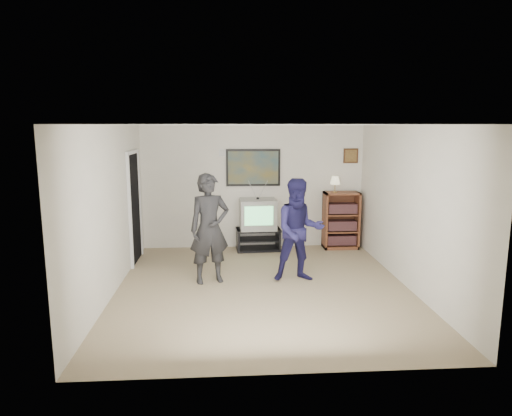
{
  "coord_description": "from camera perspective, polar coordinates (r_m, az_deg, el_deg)",
  "views": [
    {
      "loc": [
        -0.56,
        -6.72,
        2.49
      ],
      "look_at": [
        -0.07,
        0.65,
        1.15
      ],
      "focal_mm": 32.0,
      "sensor_mm": 36.0,
      "label": 1
    }
  ],
  "objects": [
    {
      "name": "air_vent",
      "position": [
        9.22,
        -3.79,
        6.9
      ],
      "size": [
        0.28,
        0.02,
        0.14
      ],
      "primitive_type": "cube",
      "color": "white",
      "rests_on": "room_shell"
    },
    {
      "name": "controller_left",
      "position": [
        7.44,
        -5.99,
        0.33
      ],
      "size": [
        0.07,
        0.14,
        0.04
      ],
      "primitive_type": "cube",
      "rotation": [
        0.0,
        0.0,
        -0.26
      ],
      "color": "white",
      "rests_on": "person_tall"
    },
    {
      "name": "small_picture",
      "position": [
        9.57,
        11.76,
        6.41
      ],
      "size": [
        0.3,
        0.03,
        0.3
      ],
      "primitive_type": "cube",
      "color": "black",
      "rests_on": "room_shell"
    },
    {
      "name": "person_short",
      "position": [
        7.34,
        5.41,
        -2.8
      ],
      "size": [
        0.84,
        0.67,
        1.67
      ],
      "primitive_type": "imported",
      "rotation": [
        0.0,
        0.0,
        0.04
      ],
      "color": "#1C1947",
      "rests_on": "room_shell"
    },
    {
      "name": "media_stand",
      "position": [
        9.26,
        0.28,
        -3.91
      ],
      "size": [
        0.91,
        0.54,
        0.44
      ],
      "rotation": [
        0.0,
        0.0,
        0.06
      ],
      "color": "black",
      "rests_on": "room_shell"
    },
    {
      "name": "table_lamp",
      "position": [
        9.31,
        9.85,
        2.92
      ],
      "size": [
        0.2,
        0.2,
        0.32
      ],
      "primitive_type": null,
      "color": "beige",
      "rests_on": "bookshelf"
    },
    {
      "name": "bookshelf",
      "position": [
        9.5,
        10.56,
        -1.5
      ],
      "size": [
        0.71,
        0.4,
        1.16
      ],
      "primitive_type": null,
      "color": "brown",
      "rests_on": "room_shell"
    },
    {
      "name": "crt_television",
      "position": [
        9.14,
        0.23,
        -0.74
      ],
      "size": [
        0.73,
        0.63,
        0.6
      ],
      "primitive_type": null,
      "rotation": [
        0.0,
        0.0,
        0.03
      ],
      "color": "#9E9E99",
      "rests_on": "media_stand"
    },
    {
      "name": "person_tall",
      "position": [
        7.27,
        -5.83,
        -2.58
      ],
      "size": [
        0.73,
        0.58,
        1.76
      ],
      "primitive_type": "imported",
      "rotation": [
        0.0,
        0.0,
        0.28
      ],
      "color": "black",
      "rests_on": "room_shell"
    },
    {
      "name": "room_shell",
      "position": [
        7.2,
        0.68,
        0.36
      ],
      "size": [
        4.51,
        5.0,
        2.51
      ],
      "color": "#8B7E58",
      "rests_on": "ground"
    },
    {
      "name": "poster",
      "position": [
        9.25,
        -0.35,
        5.07
      ],
      "size": [
        1.1,
        0.03,
        0.75
      ],
      "primitive_type": "cube",
      "color": "black",
      "rests_on": "room_shell"
    },
    {
      "name": "doorway",
      "position": [
        8.62,
        -14.98,
        -0.03
      ],
      "size": [
        0.03,
        0.85,
        2.0
      ],
      "primitive_type": "cube",
      "color": "black",
      "rests_on": "room_shell"
    },
    {
      "name": "controller_right",
      "position": [
        7.49,
        5.58,
        -1.1
      ],
      "size": [
        0.08,
        0.13,
        0.04
      ],
      "primitive_type": "cube",
      "rotation": [
        0.0,
        0.0,
        0.34
      ],
      "color": "white",
      "rests_on": "person_short"
    }
  ]
}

